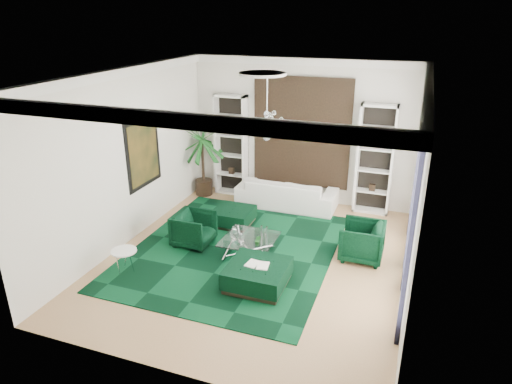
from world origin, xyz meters
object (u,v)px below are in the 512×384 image
at_px(ottoman_side, 233,217).
at_px(armchair_left, 194,229).
at_px(coffee_table, 249,246).
at_px(palm, 202,150).
at_px(side_table, 125,262).
at_px(sofa, 287,193).
at_px(armchair_right, 362,241).
at_px(ottoman_front, 258,275).

bearing_deg(ottoman_side, armchair_left, -109.29).
distance_m(coffee_table, palm, 3.88).
bearing_deg(armchair_left, ottoman_side, -19.29).
bearing_deg(side_table, sofa, 64.09).
xyz_separation_m(side_table, palm, (-0.38, 4.33, 1.05)).
xyz_separation_m(armchair_left, armchair_right, (3.58, 0.63, 0.03)).
bearing_deg(armchair_left, sofa, -25.92).
relative_size(armchair_left, armchair_right, 0.94).
bearing_deg(coffee_table, armchair_right, 15.62).
relative_size(armchair_left, ottoman_side, 0.91).
height_order(sofa, coffee_table, sofa).
xyz_separation_m(ottoman_side, palm, (-1.55, 1.57, 1.09)).
distance_m(sofa, palm, 2.62).
xyz_separation_m(armchair_right, side_table, (-4.33, -2.16, -0.16)).
distance_m(sofa, ottoman_front, 3.88).
xyz_separation_m(sofa, ottoman_side, (-0.90, -1.52, -0.18)).
height_order(armchair_right, coffee_table, armchair_right).
bearing_deg(side_table, armchair_right, 26.50).
distance_m(coffee_table, side_table, 2.56).
bearing_deg(armchair_left, coffee_table, -90.35).
xyz_separation_m(sofa, ottoman_front, (0.55, -3.84, -0.16)).
xyz_separation_m(sofa, armchair_right, (2.25, -2.12, 0.02)).
xyz_separation_m(ottoman_side, side_table, (-1.17, -2.76, 0.04)).
relative_size(ottoman_front, side_table, 2.21).
height_order(armchair_right, side_table, armchair_right).
distance_m(ottoman_front, palm, 5.03).
height_order(ottoman_side, ottoman_front, ottoman_front).
bearing_deg(ottoman_front, armchair_right, 45.29).
bearing_deg(palm, armchair_left, -68.24).
bearing_deg(ottoman_front, palm, 127.72).
distance_m(armchair_right, side_table, 4.84).
height_order(armchair_left, coffee_table, armchair_left).
height_order(sofa, side_table, sofa).
relative_size(sofa, palm, 1.01).
bearing_deg(armchair_left, side_table, 154.11).
relative_size(armchair_right, ottoman_side, 0.97).
xyz_separation_m(coffee_table, ottoman_side, (-0.88, 1.24, 0.01)).
bearing_deg(ottoman_side, side_table, -113.02).
xyz_separation_m(sofa, side_table, (-2.08, -4.28, -0.14)).
bearing_deg(armchair_left, ottoman_front, -119.91).
bearing_deg(sofa, palm, -1.22).
bearing_deg(palm, side_table, -85.05).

